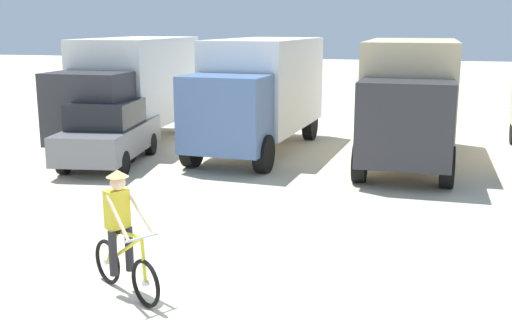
{
  "coord_description": "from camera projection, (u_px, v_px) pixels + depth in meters",
  "views": [
    {
      "loc": [
        2.7,
        -8.07,
        3.8
      ],
      "look_at": [
        -0.27,
        3.75,
        1.1
      ],
      "focal_mm": 43.28,
      "sensor_mm": 36.0,
      "label": 1
    }
  ],
  "objects": [
    {
      "name": "cyclist_orange_shirt",
      "position": [
        122.0,
        237.0,
        8.71
      ],
      "size": [
        1.47,
        1.02,
        1.82
      ],
      "color": "black",
      "rests_on": "ground"
    },
    {
      "name": "sedan_parked",
      "position": [
        109.0,
        132.0,
        16.89
      ],
      "size": [
        2.31,
        4.4,
        1.76
      ],
      "color": "slate",
      "rests_on": "ground"
    },
    {
      "name": "ground_plane",
      "position": [
        212.0,
        287.0,
        9.1
      ],
      "size": [
        120.0,
        120.0,
        0.0
      ],
      "primitive_type": "plane",
      "color": "beige"
    },
    {
      "name": "box_truck_tan_camper",
      "position": [
        409.0,
        95.0,
        17.04
      ],
      "size": [
        2.54,
        6.8,
        3.35
      ],
      "color": "#CCB78E",
      "rests_on": "ground"
    },
    {
      "name": "box_truck_avon_van",
      "position": [
        260.0,
        89.0,
        18.53
      ],
      "size": [
        2.9,
        6.92,
        3.35
      ],
      "color": "white",
      "rests_on": "ground"
    },
    {
      "name": "box_truck_white_box",
      "position": [
        131.0,
        85.0,
        19.63
      ],
      "size": [
        2.47,
        6.78,
        3.35
      ],
      "color": "white",
      "rests_on": "ground"
    }
  ]
}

